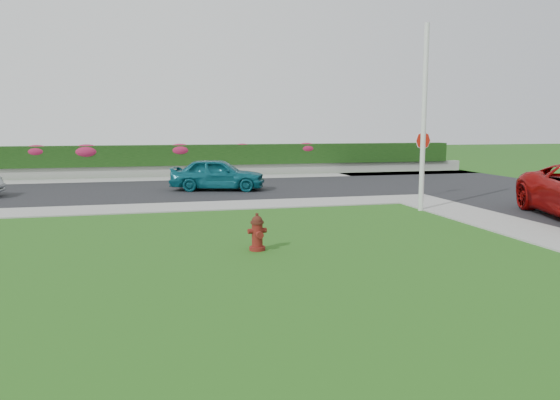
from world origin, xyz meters
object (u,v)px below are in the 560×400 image
object	(u,v)px
fire_hydrant	(257,233)
stop_sign	(423,149)
sedan_teal	(218,174)
utility_pole	(424,119)

from	to	relation	value
fire_hydrant	stop_sign	distance (m)	10.74
fire_hydrant	sedan_teal	size ratio (longest dim) A/B	0.21
utility_pole	stop_sign	xyz separation A→B (m)	(1.54, 2.82, -1.09)
sedan_teal	fire_hydrant	bearing A→B (deg)	-167.63
fire_hydrant	stop_sign	size ratio (longest dim) A/B	0.33
fire_hydrant	stop_sign	xyz separation A→B (m)	(7.88, 7.15, 1.49)
stop_sign	utility_pole	bearing A→B (deg)	-107.14
utility_pole	stop_sign	world-z (taller)	utility_pole
fire_hydrant	utility_pole	size ratio (longest dim) A/B	0.14
sedan_teal	utility_pole	distance (m)	9.27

